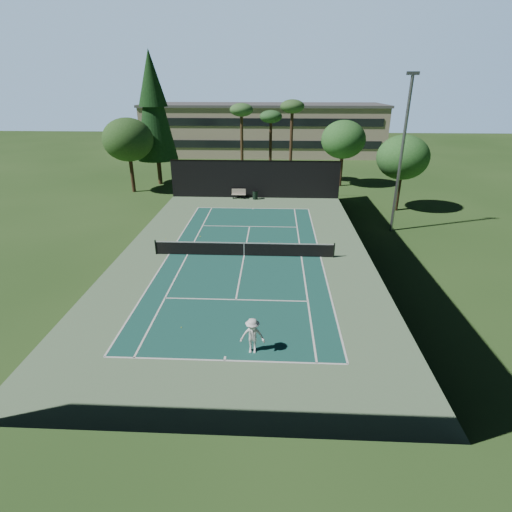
{
  "coord_description": "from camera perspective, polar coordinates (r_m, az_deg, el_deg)",
  "views": [
    {
      "loc": [
        2.09,
        -26.31,
        11.39
      ],
      "look_at": [
        1.0,
        -3.0,
        1.3
      ],
      "focal_mm": 28.0,
      "sensor_mm": 36.0,
      "label": 1
    }
  ],
  "objects": [
    {
      "name": "ground",
      "position": [
        28.75,
        -1.71,
        0.03
      ],
      "size": [
        160.0,
        160.0,
        0.0
      ],
      "primitive_type": "plane",
      "color": "#284B1C",
      "rests_on": "ground"
    },
    {
      "name": "apron_slab",
      "position": [
        28.75,
        -1.71,
        0.04
      ],
      "size": [
        18.0,
        32.0,
        0.01
      ],
      "primitive_type": "cube",
      "color": "#61825B",
      "rests_on": "ground"
    },
    {
      "name": "court_surface",
      "position": [
        28.74,
        -1.71,
        0.05
      ],
      "size": [
        10.97,
        23.77,
        0.01
      ],
      "primitive_type": "cube",
      "color": "#195248",
      "rests_on": "ground"
    },
    {
      "name": "court_lines",
      "position": [
        28.74,
        -1.71,
        0.07
      ],
      "size": [
        11.07,
        23.87,
        0.01
      ],
      "color": "white",
      "rests_on": "ground"
    },
    {
      "name": "tennis_net",
      "position": [
        28.53,
        -1.73,
        1.06
      ],
      "size": [
        12.9,
        0.1,
        1.1
      ],
      "color": "black",
      "rests_on": "ground"
    },
    {
      "name": "fence",
      "position": [
        28.07,
        -1.75,
        3.85
      ],
      "size": [
        18.04,
        32.05,
        4.03
      ],
      "color": "black",
      "rests_on": "ground"
    },
    {
      "name": "player",
      "position": [
        18.44,
        -0.49,
        -11.35
      ],
      "size": [
        1.16,
        0.68,
        1.77
      ],
      "primitive_type": "imported",
      "rotation": [
        0.0,
        0.0,
        -0.02
      ],
      "color": "white",
      "rests_on": "ground"
    },
    {
      "name": "tennis_ball_a",
      "position": [
        20.91,
        -10.61,
        -9.99
      ],
      "size": [
        0.06,
        0.06,
        0.06
      ],
      "primitive_type": "sphere",
      "color": "#D6F136",
      "rests_on": "ground"
    },
    {
      "name": "tennis_ball_b",
      "position": [
        32.62,
        -7.97,
        2.78
      ],
      "size": [
        0.07,
        0.07,
        0.07
      ],
      "primitive_type": "sphere",
      "color": "#D7F537",
      "rests_on": "ground"
    },
    {
      "name": "tennis_ball_c",
      "position": [
        31.28,
        1.87,
        2.08
      ],
      "size": [
        0.06,
        0.06,
        0.06
      ],
      "primitive_type": "sphere",
      "color": "#D1DF32",
      "rests_on": "ground"
    },
    {
      "name": "tennis_ball_d",
      "position": [
        32.68,
        -12.76,
        2.44
      ],
      "size": [
        0.06,
        0.06,
        0.06
      ],
      "primitive_type": "sphere",
      "color": "#B1CA2E",
      "rests_on": "ground"
    },
    {
      "name": "park_bench",
      "position": [
        43.51,
        -2.49,
        8.93
      ],
      "size": [
        1.5,
        0.45,
        1.02
      ],
      "color": "#BBB19B",
      "rests_on": "ground"
    },
    {
      "name": "trash_bin",
      "position": [
        43.1,
        -0.12,
        8.72
      ],
      "size": [
        0.56,
        0.56,
        0.95
      ],
      "color": "black",
      "rests_on": "ground"
    },
    {
      "name": "pine_tree",
      "position": [
        50.36,
        -14.52,
        20.61
      ],
      "size": [
        4.8,
        4.8,
        15.0
      ],
      "color": "#4F3621",
      "rests_on": "ground"
    },
    {
      "name": "palm_a",
      "position": [
        50.58,
        -2.09,
        19.74
      ],
      "size": [
        2.8,
        2.8,
        9.32
      ],
      "color": "#4F3821",
      "rests_on": "ground"
    },
    {
      "name": "palm_b",
      "position": [
        52.47,
        2.14,
        18.97
      ],
      "size": [
        2.8,
        2.8,
        8.42
      ],
      "color": "#3E281A",
      "rests_on": "ground"
    },
    {
      "name": "palm_c",
      "position": [
        49.43,
        5.2,
        20.07
      ],
      "size": [
        2.8,
        2.8,
        9.77
      ],
      "color": "#462F1E",
      "rests_on": "ground"
    },
    {
      "name": "decid_tree_a",
      "position": [
        49.32,
        12.37,
        15.92
      ],
      "size": [
        5.12,
        5.12,
        7.62
      ],
      "color": "#4F3022",
      "rests_on": "ground"
    },
    {
      "name": "decid_tree_b",
      "position": [
        40.61,
        20.24,
        13.06
      ],
      "size": [
        4.8,
        4.8,
        7.14
      ],
      "color": "#442C1D",
      "rests_on": "ground"
    },
    {
      "name": "decid_tree_c",
      "position": [
        47.48,
        -17.83,
        15.52
      ],
      "size": [
        5.44,
        5.44,
        8.09
      ],
      "color": "#492F1F",
      "rests_on": "ground"
    },
    {
      "name": "campus_building",
      "position": [
        72.68,
        1.06,
        17.71
      ],
      "size": [
        40.5,
        12.5,
        8.3
      ],
      "color": "#B6A48D",
      "rests_on": "ground"
    },
    {
      "name": "light_pole",
      "position": [
        34.15,
        20.11,
        13.72
      ],
      "size": [
        0.9,
        0.25,
        12.22
      ],
      "color": "gray",
      "rests_on": "ground"
    }
  ]
}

